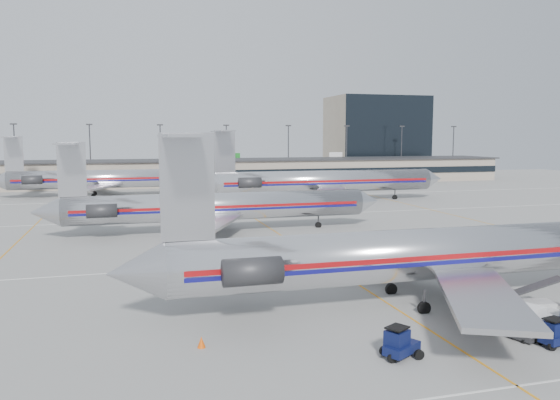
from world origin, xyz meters
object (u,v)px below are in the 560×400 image
object	(u,v)px
jet_second_row	(213,206)
uld_container	(528,323)
jet_foreground	(433,253)
belt_loader	(526,303)
tug_center	(556,334)

from	to	relation	value
jet_second_row	uld_container	bearing A→B (deg)	-73.14
jet_foreground	uld_container	size ratio (longest dim) A/B	20.77
belt_loader	tug_center	bearing A→B (deg)	-102.61
jet_foreground	jet_second_row	distance (m)	34.53
uld_container	belt_loader	bearing A→B (deg)	31.05
jet_second_row	tug_center	xyz separation A→B (m)	(13.11, -42.42, -2.55)
jet_second_row	jet_foreground	bearing A→B (deg)	-71.41
jet_foreground	belt_loader	size ratio (longest dim) A/B	10.11
belt_loader	jet_foreground	bearing A→B (deg)	153.20
jet_foreground	tug_center	size ratio (longest dim) A/B	21.26
jet_second_row	belt_loader	distance (m)	40.09
jet_foreground	jet_second_row	world-z (taller)	jet_foreground
tug_center	uld_container	size ratio (longest dim) A/B	0.98
jet_foreground	belt_loader	bearing A→B (deg)	-39.75
jet_second_row	uld_container	xyz separation A→B (m)	(12.41, -40.95, -2.32)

